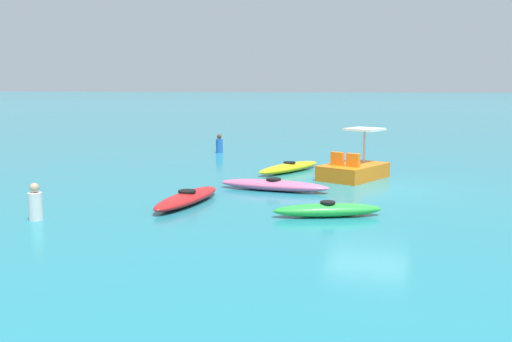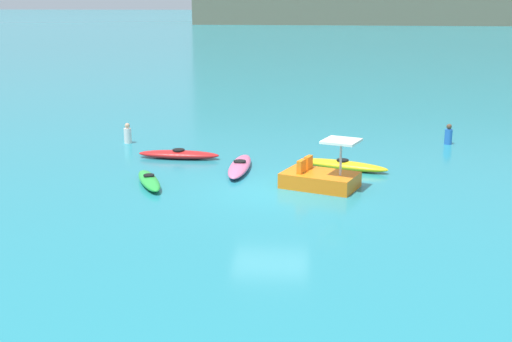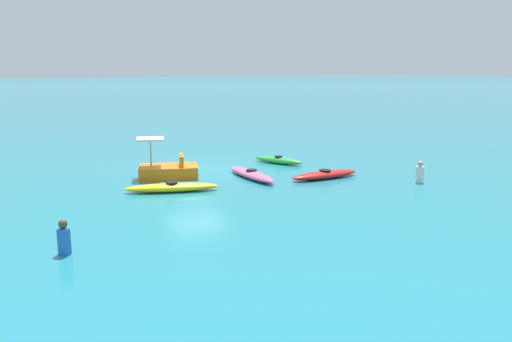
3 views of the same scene
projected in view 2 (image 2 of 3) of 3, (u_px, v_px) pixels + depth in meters
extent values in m
plane|color=teal|center=(271.00, 192.00, 21.42)|extent=(600.00, 600.00, 0.00)
ellipsoid|color=green|center=(149.00, 181.00, 22.19)|extent=(1.57, 2.65, 0.32)
cylinder|color=black|center=(149.00, 175.00, 22.15)|extent=(0.48, 0.48, 0.05)
ellipsoid|color=red|center=(179.00, 155.00, 25.85)|extent=(3.24, 0.91, 0.32)
cylinder|color=black|center=(179.00, 150.00, 25.81)|extent=(0.50, 0.50, 0.05)
ellipsoid|color=pink|center=(240.00, 166.00, 24.07)|extent=(0.82, 3.43, 0.32)
cylinder|color=black|center=(240.00, 161.00, 24.02)|extent=(0.46, 0.46, 0.05)
ellipsoid|color=yellow|center=(342.00, 165.00, 24.25)|extent=(3.44, 1.92, 0.32)
cylinder|color=black|center=(343.00, 160.00, 24.20)|extent=(0.57, 0.57, 0.05)
cube|color=orange|center=(320.00, 180.00, 21.93)|extent=(2.79, 2.29, 0.50)
cube|color=orange|center=(308.00, 163.00, 22.30)|extent=(0.31, 0.47, 0.44)
cube|color=orange|center=(301.00, 166.00, 21.79)|extent=(0.31, 0.47, 0.44)
cylinder|color=#B2B2B7|center=(341.00, 159.00, 21.42)|extent=(0.08, 0.08, 1.10)
cube|color=silver|center=(341.00, 141.00, 21.27)|extent=(1.43, 1.43, 0.08)
cylinder|color=blue|center=(448.00, 137.00, 28.33)|extent=(0.45, 0.45, 0.65)
sphere|color=brown|center=(449.00, 127.00, 28.22)|extent=(0.22, 0.22, 0.22)
cylinder|color=silver|center=(128.00, 136.00, 28.53)|extent=(0.45, 0.45, 0.65)
sphere|color=tan|center=(127.00, 126.00, 28.41)|extent=(0.22, 0.22, 0.22)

